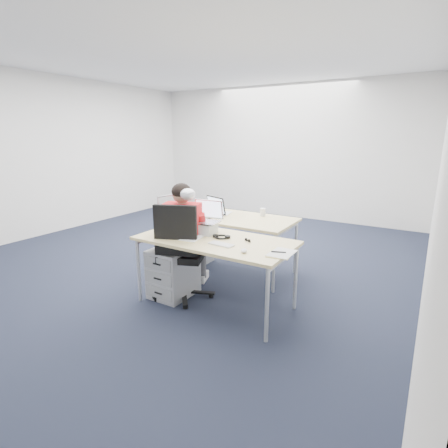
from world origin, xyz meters
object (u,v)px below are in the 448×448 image
object	(u,v)px
far_cup	(263,212)
silver_laptop	(204,218)
drawer_pedestal_near	(174,272)
water_bottle	(178,214)
book_stack	(170,222)
sunglasses	(248,241)
desk_lamp	(169,209)
computer_mouse	(244,251)
cordless_phone	(162,221)
can_koozie	(186,226)
wireless_keyboard	(221,244)
headphones	(222,236)
dark_laptop	(209,206)
desk_near	(215,243)
seated_person	(187,238)
bear_figurine	(196,221)
desk_far	(232,220)
office_chair	(182,271)
drawer_pedestal_far	(193,244)

from	to	relation	value
far_cup	silver_laptop	bearing A→B (deg)	-100.02
drawer_pedestal_near	water_bottle	size ratio (longest dim) A/B	2.52
silver_laptop	book_stack	distance (m)	0.55
sunglasses	desk_lamp	bearing A→B (deg)	-146.94
computer_mouse	water_bottle	size ratio (longest dim) A/B	0.41
cordless_phone	desk_lamp	bearing A→B (deg)	-36.54
drawer_pedestal_near	can_koozie	world-z (taller)	can_koozie
wireless_keyboard	headphones	xyz separation A→B (m)	(-0.12, 0.20, 0.01)
silver_laptop	cordless_phone	bearing A→B (deg)	179.95
water_bottle	dark_laptop	xyz separation A→B (m)	(0.09, 0.53, 0.02)
desk_near	book_stack	bearing A→B (deg)	165.66
seated_person	water_bottle	bearing A→B (deg)	125.35
water_bottle	dark_laptop	size ratio (longest dim) A/B	0.63
wireless_keyboard	book_stack	distance (m)	0.96
drawer_pedestal_near	sunglasses	bearing A→B (deg)	8.85
desk_near	wireless_keyboard	bearing A→B (deg)	-40.24
cordless_phone	dark_laptop	distance (m)	0.82
can_koozie	sunglasses	world-z (taller)	can_koozie
bear_figurine	desk_far	bearing A→B (deg)	65.04
drawer_pedestal_near	office_chair	bearing A→B (deg)	2.74
book_stack	sunglasses	bearing A→B (deg)	-5.10
drawer_pedestal_near	wireless_keyboard	world-z (taller)	wireless_keyboard
desk_far	desk_near	bearing A→B (deg)	-69.86
seated_person	cordless_phone	distance (m)	0.34
sunglasses	desk_lamp	world-z (taller)	desk_lamp
drawer_pedestal_far	desk_lamp	world-z (taller)	desk_lamp
drawer_pedestal_far	water_bottle	xyz separation A→B (m)	(0.20, -0.55, 0.56)
book_stack	dark_laptop	size ratio (longest dim) A/B	0.49
silver_laptop	headphones	distance (m)	0.31
wireless_keyboard	cordless_phone	bearing A→B (deg)	172.43
desk_near	book_stack	world-z (taller)	book_stack
silver_laptop	seated_person	bearing A→B (deg)	169.55
drawer_pedestal_near	silver_laptop	distance (m)	0.72
wireless_keyboard	dark_laptop	distance (m)	1.30
can_koozie	sunglasses	distance (m)	0.77
headphones	book_stack	bearing A→B (deg)	155.38
drawer_pedestal_near	book_stack	bearing A→B (deg)	133.47
drawer_pedestal_far	can_koozie	size ratio (longest dim) A/B	5.31
drawer_pedestal_far	cordless_phone	distance (m)	1.01
office_chair	water_bottle	world-z (taller)	office_chair
office_chair	headphones	xyz separation A→B (m)	(0.45, 0.10, 0.44)
office_chair	desk_lamp	xyz separation A→B (m)	(-0.14, -0.01, 0.69)
water_bottle	dark_laptop	bearing A→B (deg)	80.09
book_stack	dark_laptop	world-z (taller)	dark_laptop
desk_near	far_cup	xyz separation A→B (m)	(-0.03, 1.20, 0.10)
wireless_keyboard	far_cup	bearing A→B (deg)	102.28
office_chair	drawer_pedestal_far	xyz separation A→B (m)	(-0.53, 0.92, -0.03)
can_koozie	drawer_pedestal_far	bearing A→B (deg)	122.81
drawer_pedestal_far	water_bottle	bearing A→B (deg)	-70.13
water_bottle	cordless_phone	bearing A→B (deg)	-90.00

